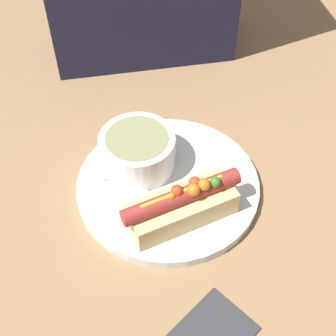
% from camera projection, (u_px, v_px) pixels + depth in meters
% --- Properties ---
extents(ground_plane, '(4.00, 4.00, 0.00)m').
position_uv_depth(ground_plane, '(168.00, 188.00, 0.71)').
color(ground_plane, '#93704C').
extents(dinner_plate, '(0.27, 0.27, 0.02)m').
position_uv_depth(dinner_plate, '(168.00, 185.00, 0.70)').
color(dinner_plate, white).
rests_on(dinner_plate, ground_plane).
extents(hot_dog, '(0.17, 0.09, 0.07)m').
position_uv_depth(hot_dog, '(182.00, 205.00, 0.63)').
color(hot_dog, '#E5C17F').
rests_on(hot_dog, dinner_plate).
extents(soup_bowl, '(0.11, 0.11, 0.06)m').
position_uv_depth(soup_bowl, '(138.00, 150.00, 0.70)').
color(soup_bowl, white).
rests_on(soup_bowl, dinner_plate).
extents(spoon, '(0.12, 0.12, 0.01)m').
position_uv_depth(spoon, '(114.00, 175.00, 0.70)').
color(spoon, '#B7B7BC').
rests_on(spoon, dinner_plate).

